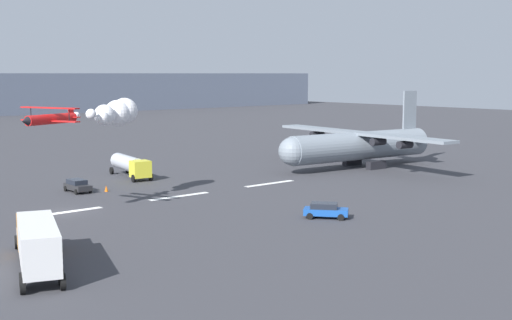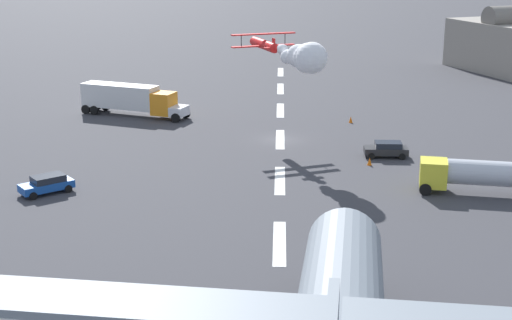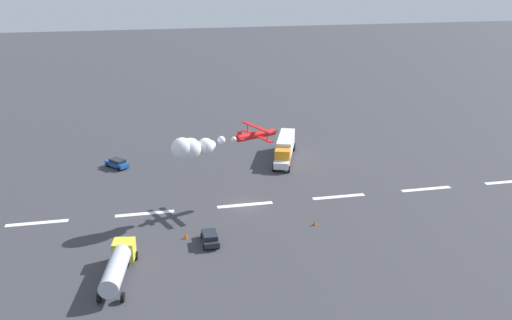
{
  "view_description": "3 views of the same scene",
  "coord_description": "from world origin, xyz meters",
  "px_view_note": "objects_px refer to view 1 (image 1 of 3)",
  "views": [
    {
      "loc": [
        -29.97,
        -64.9,
        14.15
      ],
      "look_at": [
        25.79,
        0.0,
        3.28
      ],
      "focal_mm": 47.84,
      "sensor_mm": 36.0,
      "label": 1
    },
    {
      "loc": [
        76.05,
        -0.06,
        20.17
      ],
      "look_at": [
        16.55,
        -2.02,
        2.58
      ],
      "focal_mm": 52.01,
      "sensor_mm": 36.0,
      "label": 2
    },
    {
      "loc": [
        13.5,
        71.3,
        32.89
      ],
      "look_at": [
        -1.97,
        -1.79,
        6.03
      ],
      "focal_mm": 39.09,
      "sensor_mm": 36.0,
      "label": 3
    }
  ],
  "objects_px": {
    "fuel_tanker_truck": "(130,165)",
    "traffic_cone_far": "(106,188)",
    "semi_truck_orange": "(37,241)",
    "followme_car_yellow": "(325,210)",
    "stunt_biplane_red": "(110,113)",
    "cargo_transport_plane": "(353,145)",
    "airport_staff_sedan": "(77,185)"
  },
  "relations": [
    {
      "from": "followme_car_yellow",
      "to": "traffic_cone_far",
      "type": "relative_size",
      "value": 5.98
    },
    {
      "from": "cargo_transport_plane",
      "to": "fuel_tanker_truck",
      "type": "bearing_deg",
      "value": 155.25
    },
    {
      "from": "semi_truck_orange",
      "to": "fuel_tanker_truck",
      "type": "distance_m",
      "value": 44.23
    },
    {
      "from": "stunt_biplane_red",
      "to": "followme_car_yellow",
      "type": "xyz_separation_m",
      "value": [
        11.78,
        -21.23,
        -9.04
      ]
    },
    {
      "from": "semi_truck_orange",
      "to": "fuel_tanker_truck",
      "type": "relative_size",
      "value": 1.34
    },
    {
      "from": "semi_truck_orange",
      "to": "followme_car_yellow",
      "type": "relative_size",
      "value": 3.03
    },
    {
      "from": "airport_staff_sedan",
      "to": "cargo_transport_plane",
      "type": "bearing_deg",
      "value": -10.77
    },
    {
      "from": "semi_truck_orange",
      "to": "followme_car_yellow",
      "type": "bearing_deg",
      "value": -2.79
    },
    {
      "from": "cargo_transport_plane",
      "to": "fuel_tanker_truck",
      "type": "xyz_separation_m",
      "value": [
        -30.06,
        13.85,
        -1.74
      ]
    },
    {
      "from": "airport_staff_sedan",
      "to": "traffic_cone_far",
      "type": "distance_m",
      "value": 3.43
    },
    {
      "from": "fuel_tanker_truck",
      "to": "traffic_cone_far",
      "type": "relative_size",
      "value": 13.48
    },
    {
      "from": "airport_staff_sedan",
      "to": "followme_car_yellow",
      "type": "bearing_deg",
      "value": -68.4
    },
    {
      "from": "cargo_transport_plane",
      "to": "traffic_cone_far",
      "type": "height_order",
      "value": "cargo_transport_plane"
    },
    {
      "from": "semi_truck_orange",
      "to": "stunt_biplane_red",
      "type": "bearing_deg",
      "value": 49.46
    },
    {
      "from": "stunt_biplane_red",
      "to": "traffic_cone_far",
      "type": "height_order",
      "value": "stunt_biplane_red"
    },
    {
      "from": "airport_staff_sedan",
      "to": "traffic_cone_far",
      "type": "relative_size",
      "value": 5.63
    },
    {
      "from": "stunt_biplane_red",
      "to": "semi_truck_orange",
      "type": "bearing_deg",
      "value": -130.54
    },
    {
      "from": "cargo_transport_plane",
      "to": "stunt_biplane_red",
      "type": "distance_m",
      "value": 41.39
    },
    {
      "from": "fuel_tanker_truck",
      "to": "cargo_transport_plane",
      "type": "bearing_deg",
      "value": -24.75
    },
    {
      "from": "followme_car_yellow",
      "to": "traffic_cone_far",
      "type": "height_order",
      "value": "followme_car_yellow"
    },
    {
      "from": "stunt_biplane_red",
      "to": "airport_staff_sedan",
      "type": "xyz_separation_m",
      "value": [
        0.01,
        8.49,
        -9.04
      ]
    },
    {
      "from": "semi_truck_orange",
      "to": "followme_car_yellow",
      "type": "xyz_separation_m",
      "value": [
        28.75,
        -1.4,
        -1.3
      ]
    },
    {
      "from": "followme_car_yellow",
      "to": "semi_truck_orange",
      "type": "bearing_deg",
      "value": 177.21
    },
    {
      "from": "cargo_transport_plane",
      "to": "semi_truck_orange",
      "type": "bearing_deg",
      "value": -160.45
    },
    {
      "from": "cargo_transport_plane",
      "to": "semi_truck_orange",
      "type": "relative_size",
      "value": 2.56
    },
    {
      "from": "stunt_biplane_red",
      "to": "semi_truck_orange",
      "type": "height_order",
      "value": "stunt_biplane_red"
    },
    {
      "from": "stunt_biplane_red",
      "to": "airport_staff_sedan",
      "type": "distance_m",
      "value": 12.41
    },
    {
      "from": "cargo_transport_plane",
      "to": "airport_staff_sedan",
      "type": "relative_size",
      "value": 8.24
    },
    {
      "from": "cargo_transport_plane",
      "to": "fuel_tanker_truck",
      "type": "distance_m",
      "value": 33.14
    },
    {
      "from": "cargo_transport_plane",
      "to": "followme_car_yellow",
      "type": "bearing_deg",
      "value": -142.98
    },
    {
      "from": "fuel_tanker_truck",
      "to": "traffic_cone_far",
      "type": "xyz_separation_m",
      "value": [
        -8.03,
        -8.03,
        -1.38
      ]
    },
    {
      "from": "fuel_tanker_truck",
      "to": "traffic_cone_far",
      "type": "distance_m",
      "value": 11.44
    }
  ]
}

